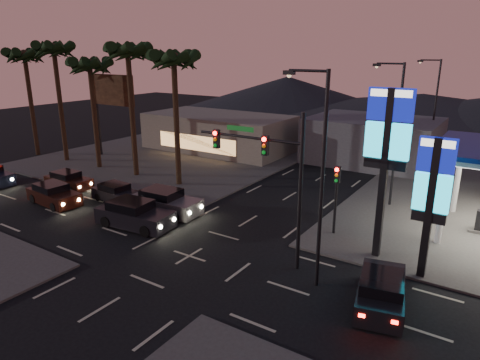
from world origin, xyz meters
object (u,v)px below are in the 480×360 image
Objects in this scene: pylon_sign_tall at (387,141)px; car_lane_b_mid at (117,193)px; car_lane_b_front at (165,202)px; pylon_sign_short at (433,187)px; car_lane_a_mid at (53,195)px; car_lane_b_rear at (68,181)px; traffic_signal_mast at (269,165)px; car_lane_a_front at (134,215)px; suv_station at (381,291)px.

car_lane_b_mid is at bearing -175.22° from pylon_sign_tall.
car_lane_b_mid is (-4.63, -0.20, -0.15)m from car_lane_b_front.
pylon_sign_short is 1.49× the size of car_lane_a_mid.
traffic_signal_mast is at bearing -5.75° from car_lane_b_rear.
car_lane_a_front is (-14.08, -4.16, -5.62)m from pylon_sign_tall.
car_lane_a_mid reaches higher than car_lane_b_rear.
car_lane_b_front is 10.42m from car_lane_b_rear.
car_lane_b_mid is (-13.97, 1.95, -4.61)m from traffic_signal_mast.
car_lane_b_mid is 5.79m from car_lane_b_rear.
car_lane_b_front is at bearing 168.52° from suv_station.
traffic_signal_mast is at bearing 4.00° from car_lane_a_front.
car_lane_b_rear is at bearing 174.25° from traffic_signal_mast.
car_lane_b_mid is at bearing -178.48° from pylon_sign_short.
pylon_sign_short is 7.69m from traffic_signal_mast.
traffic_signal_mast is 10.36m from car_lane_a_front.
car_lane_b_mid is at bearing 171.66° from suv_station.
traffic_signal_mast is 14.84m from car_lane_b_mid.
pylon_sign_tall is 2.16× the size of car_lane_b_mid.
traffic_signal_mast is at bearing 170.78° from suv_station.
car_lane_a_front reaches higher than car_lane_b_rear.
car_lane_b_front is 1.23× the size of car_lane_b_rear.
car_lane_a_front is 1.25× the size of car_lane_b_rear.
pylon_sign_tall reaches higher than pylon_sign_short.
pylon_sign_short is 1.68× the size of car_lane_b_mid.
suv_station is (26.01, -3.00, 0.07)m from car_lane_b_rear.
pylon_sign_short reaches higher than car_lane_b_rear.
car_lane_b_mid is at bearing 150.69° from car_lane_a_front.
traffic_signal_mast is 1.70× the size of car_lane_a_mid.
car_lane_b_mid is 20.44m from suv_station.
car_lane_a_mid is 23.64m from suv_station.
car_lane_b_rear is 26.18m from suv_station.
pylon_sign_tall is 6.02m from traffic_signal_mast.
pylon_sign_short is at bearing 1.11° from car_lane_b_rear.
car_lane_b_front reaches higher than car_lane_a_mid.
pylon_sign_tall is 2.13× the size of car_lane_b_rear.
car_lane_b_rear is at bearing -176.44° from pylon_sign_tall.
car_lane_a_front is at bearing -169.19° from pylon_sign_short.
traffic_signal_mast is 1.92× the size of car_lane_b_mid.
car_lane_b_front reaches higher than car_lane_b_rear.
car_lane_b_front is 1.08× the size of suv_station.
pylon_sign_short is 17.32m from car_lane_a_front.
pylon_sign_short is at bearing 10.81° from car_lane_a_front.
pylon_sign_short is 0.88× the size of traffic_signal_mast.
car_lane_a_front is at bearing -14.22° from car_lane_b_rear.
pylon_sign_tall is 1.87× the size of suv_station.
pylon_sign_short is at bearing 1.25° from car_lane_b_front.
car_lane_a_mid is (-24.62, -3.45, -3.96)m from pylon_sign_short.
car_lane_b_front is at bearing 2.51° from car_lane_b_mid.
car_lane_b_front is at bearing 20.97° from car_lane_a_mid.
pylon_sign_tall is at bearing 158.20° from pylon_sign_short.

